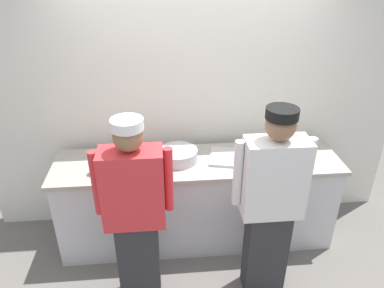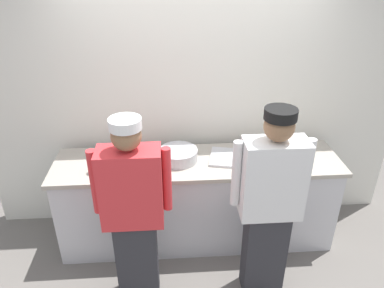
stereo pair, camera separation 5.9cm
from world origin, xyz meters
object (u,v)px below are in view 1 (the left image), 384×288
Objects in this scene: ramekin_green_sauce at (144,155)px; chef_center at (271,202)px; plate_stack_front at (255,149)px; ramekin_red_sauce at (308,152)px; plate_stack_rear at (116,156)px; mixing_bowl_steel at (178,155)px; ramekin_yellow_sauce at (290,151)px; sheet_tray at (237,158)px; chef_near_left at (135,212)px; deli_cup at (95,168)px; squeeze_bottle_primary at (295,153)px.

chef_center is at bearing -37.95° from ramekin_green_sauce.
plate_stack_front is 2.21× the size of ramekin_red_sauce.
mixing_bowl_steel is (0.58, -0.07, 0.02)m from plate_stack_rear.
chef_center is 16.59× the size of ramekin_yellow_sauce.
ramekin_green_sauce is (-1.01, 0.79, 0.03)m from chef_center.
sheet_tray is at bearing 101.84° from chef_center.
sheet_tray is (0.92, 0.67, 0.04)m from chef_near_left.
ramekin_green_sauce is at bearing 31.22° from deli_cup.
plate_stack_front reaches higher than ramekin_red_sauce.
ramekin_red_sauce reaches higher than sheet_tray.
ramekin_green_sauce is at bearing 86.29° from chef_near_left.
plate_stack_front is at bearing 174.25° from ramekin_red_sauce.
plate_stack_rear is 0.45× the size of sheet_tray.
ramekin_yellow_sauce is at bearing 6.66° from deli_cup.
deli_cup is (-0.37, 0.53, 0.08)m from chef_near_left.
ramekin_yellow_sauce is (1.08, 0.05, -0.03)m from mixing_bowl_steel.
chef_near_left is 7.51× the size of plate_stack_rear.
squeeze_bottle_primary is 0.22m from ramekin_red_sauce.
ramekin_red_sauce is at bearing -5.75° from plate_stack_front.
ramekin_yellow_sauce is (1.41, -0.04, -0.00)m from ramekin_green_sauce.
ramekin_green_sauce is at bearing 4.92° from plate_stack_rear.
plate_stack_rear reaches higher than ramekin_yellow_sauce.
chef_center is at bearing -45.33° from mixing_bowl_steel.
ramekin_yellow_sauce is (1.46, 0.74, 0.05)m from chef_near_left.
chef_near_left is 0.65m from deli_cup.
deli_cup is at bearing -148.78° from ramekin_green_sauce.
deli_cup is (-1.48, -0.22, 0.00)m from plate_stack_front.
mixing_bowl_steel is at bearing -177.26° from ramekin_yellow_sauce.
chef_near_left is 16.36× the size of deli_cup.
plate_stack_front is 0.45× the size of sheet_tray.
chef_center reaches higher than plate_stack_front.
chef_near_left is at bearing -74.60° from plate_stack_rear.
ramekin_red_sauce is at bearing 0.26° from mixing_bowl_steel.
chef_center is 0.76m from plate_stack_front.
plate_stack_front is 1.49m from deli_cup.
deli_cup is (-1.81, -0.06, -0.04)m from squeeze_bottle_primary.
ramekin_green_sauce is (-0.87, 0.12, 0.01)m from sheet_tray.
ramekin_red_sauce is (1.25, 0.01, -0.03)m from mixing_bowl_steel.
mixing_bowl_steel is at bearing 12.27° from deli_cup.
plate_stack_front reaches higher than ramekin_green_sauce.
squeeze_bottle_primary is at bearing -5.65° from mixing_bowl_steel.
deli_cup is (-0.74, -0.16, -0.00)m from mixing_bowl_steel.
squeeze_bottle_primary is 0.17m from ramekin_yellow_sauce.
squeeze_bottle_primary is at bearing -8.99° from sheet_tray.
mixing_bowl_steel is at bearing 177.58° from sheet_tray.
squeeze_bottle_primary reaches higher than mixing_bowl_steel.
mixing_bowl_steel is 0.73× the size of sheet_tray.
mixing_bowl_steel reaches higher than ramekin_yellow_sauce.
plate_stack_front is 2.16× the size of ramekin_yellow_sauce.
chef_near_left reaches higher than ramekin_red_sauce.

